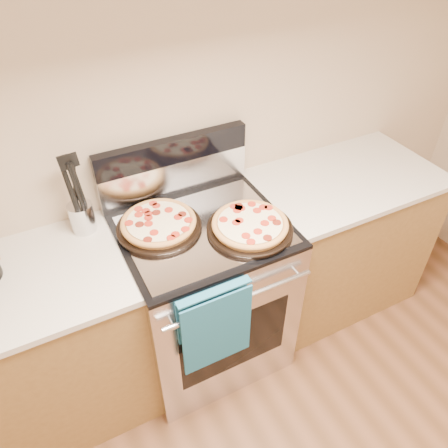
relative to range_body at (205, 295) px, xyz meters
name	(u,v)px	position (x,y,z in m)	size (l,w,h in m)	color
wall_back	(166,109)	(0.00, 0.35, 0.90)	(4.00, 4.00, 0.00)	tan
range_body	(205,295)	(0.00, 0.00, 0.00)	(0.76, 0.68, 0.90)	#B7B7BC
oven_window	(235,342)	(0.00, -0.34, 0.00)	(0.56, 0.01, 0.40)	black
cooktop	(202,228)	(0.00, 0.00, 0.46)	(0.76, 0.68, 0.02)	black
backsplash_lower	(175,177)	(0.00, 0.31, 0.56)	(0.76, 0.06, 0.18)	silver
backsplash_upper	(172,150)	(0.00, 0.31, 0.71)	(0.76, 0.06, 0.12)	black
oven_handle	(240,300)	(0.00, -0.38, 0.35)	(0.03, 0.03, 0.70)	silver
dish_towel	(215,325)	(-0.12, -0.38, 0.25)	(0.32, 0.05, 0.42)	#18587B
foil_sheet	(204,230)	(0.00, -0.03, 0.47)	(0.70, 0.55, 0.01)	gray
cabinet_left	(30,358)	(-0.88, 0.03, -0.01)	(1.00, 0.62, 0.88)	brown
cabinet_right	(334,242)	(0.88, 0.03, -0.01)	(1.00, 0.62, 0.88)	brown
countertop_right	(347,179)	(0.88, 0.03, 0.45)	(1.02, 0.64, 0.03)	#B9B1A6
pepperoni_pizza_back	(159,224)	(-0.18, 0.07, 0.50)	(0.38, 0.38, 0.05)	#B17536
pepperoni_pizza_front	(250,226)	(0.18, -0.13, 0.50)	(0.39, 0.39, 0.05)	#B17536
utensil_crock	(82,217)	(-0.48, 0.24, 0.53)	(0.11, 0.11, 0.14)	silver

